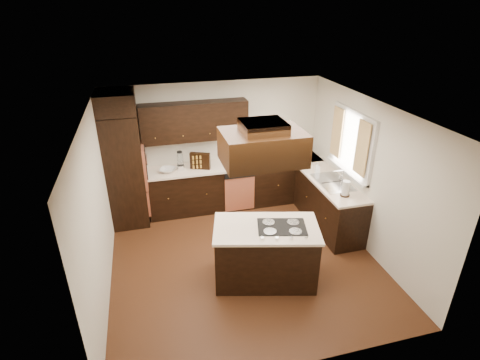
# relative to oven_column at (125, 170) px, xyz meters

# --- Properties ---
(floor) EXTENTS (4.20, 4.20, 0.02)m
(floor) POSITION_rel_oven_column_xyz_m (1.78, -1.71, -1.07)
(floor) COLOR #5A3118
(floor) RESTS_ON ground
(ceiling) EXTENTS (4.20, 4.20, 0.02)m
(ceiling) POSITION_rel_oven_column_xyz_m (1.78, -1.71, 1.45)
(ceiling) COLOR silver
(ceiling) RESTS_ON ground
(wall_back) EXTENTS (4.20, 0.02, 2.50)m
(wall_back) POSITION_rel_oven_column_xyz_m (1.78, 0.40, 0.19)
(wall_back) COLOR beige
(wall_back) RESTS_ON ground
(wall_front) EXTENTS (4.20, 0.02, 2.50)m
(wall_front) POSITION_rel_oven_column_xyz_m (1.78, -3.81, 0.19)
(wall_front) COLOR beige
(wall_front) RESTS_ON ground
(wall_left) EXTENTS (0.02, 4.20, 2.50)m
(wall_left) POSITION_rel_oven_column_xyz_m (-0.33, -1.71, 0.19)
(wall_left) COLOR beige
(wall_left) RESTS_ON ground
(wall_right) EXTENTS (0.02, 4.20, 2.50)m
(wall_right) POSITION_rel_oven_column_xyz_m (3.88, -1.71, 0.19)
(wall_right) COLOR beige
(wall_right) RESTS_ON ground
(oven_column) EXTENTS (0.65, 0.75, 2.12)m
(oven_column) POSITION_rel_oven_column_xyz_m (0.00, 0.00, 0.00)
(oven_column) COLOR black
(oven_column) RESTS_ON floor
(wall_oven_face) EXTENTS (0.05, 0.62, 0.78)m
(wall_oven_face) POSITION_rel_oven_column_xyz_m (0.35, 0.00, 0.06)
(wall_oven_face) COLOR #B75E3F
(wall_oven_face) RESTS_ON oven_column
(base_cabinets_back) EXTENTS (2.93, 0.60, 0.88)m
(base_cabinets_back) POSITION_rel_oven_column_xyz_m (1.81, 0.09, -0.62)
(base_cabinets_back) COLOR black
(base_cabinets_back) RESTS_ON floor
(base_cabinets_right) EXTENTS (0.60, 2.40, 0.88)m
(base_cabinets_right) POSITION_rel_oven_column_xyz_m (3.58, -0.80, -0.62)
(base_cabinets_right) COLOR black
(base_cabinets_right) RESTS_ON floor
(countertop_back) EXTENTS (2.93, 0.63, 0.04)m
(countertop_back) POSITION_rel_oven_column_xyz_m (1.81, 0.08, -0.16)
(countertop_back) COLOR #F2DEC5
(countertop_back) RESTS_ON base_cabinets_back
(countertop_right) EXTENTS (0.63, 2.40, 0.04)m
(countertop_right) POSITION_rel_oven_column_xyz_m (3.56, -0.80, -0.16)
(countertop_right) COLOR #F2DEC5
(countertop_right) RESTS_ON base_cabinets_right
(upper_cabinets) EXTENTS (2.00, 0.34, 0.72)m
(upper_cabinets) POSITION_rel_oven_column_xyz_m (1.34, 0.23, 0.75)
(upper_cabinets) COLOR black
(upper_cabinets) RESTS_ON wall_back
(dishwasher_front) EXTENTS (0.60, 0.05, 0.72)m
(dishwasher_front) POSITION_rel_oven_column_xyz_m (2.10, -0.20, -0.66)
(dishwasher_front) COLOR #B75E3F
(dishwasher_front) RESTS_ON floor
(window_frame) EXTENTS (0.06, 1.32, 1.12)m
(window_frame) POSITION_rel_oven_column_xyz_m (3.85, -1.16, 0.59)
(window_frame) COLOR silver
(window_frame) RESTS_ON wall_right
(window_pane) EXTENTS (0.00, 1.20, 1.00)m
(window_pane) POSITION_rel_oven_column_xyz_m (3.87, -1.16, 0.59)
(window_pane) COLOR white
(window_pane) RESTS_ON wall_right
(curtain_left) EXTENTS (0.02, 0.34, 0.90)m
(curtain_left) POSITION_rel_oven_column_xyz_m (3.79, -1.57, 0.64)
(curtain_left) COLOR beige
(curtain_left) RESTS_ON wall_right
(curtain_right) EXTENTS (0.02, 0.34, 0.90)m
(curtain_right) POSITION_rel_oven_column_xyz_m (3.79, -0.74, 0.64)
(curtain_right) COLOR beige
(curtain_right) RESTS_ON wall_right
(sink_rim) EXTENTS (0.52, 0.84, 0.01)m
(sink_rim) POSITION_rel_oven_column_xyz_m (3.58, -1.16, -0.14)
(sink_rim) COLOR silver
(sink_rim) RESTS_ON countertop_right
(island) EXTENTS (1.61, 1.13, 0.88)m
(island) POSITION_rel_oven_column_xyz_m (1.97, -2.25, -0.62)
(island) COLOR black
(island) RESTS_ON floor
(island_top) EXTENTS (1.68, 1.20, 0.04)m
(island_top) POSITION_rel_oven_column_xyz_m (1.97, -2.25, -0.16)
(island_top) COLOR #F2DEC5
(island_top) RESTS_ON island
(cooktop) EXTENTS (0.78, 0.62, 0.01)m
(cooktop) POSITION_rel_oven_column_xyz_m (2.18, -2.30, -0.13)
(cooktop) COLOR black
(cooktop) RESTS_ON island_top
(range_hood) EXTENTS (1.05, 0.72, 0.42)m
(range_hood) POSITION_rel_oven_column_xyz_m (1.88, -2.25, 1.10)
(range_hood) COLOR black
(range_hood) RESTS_ON ceiling
(hood_duct) EXTENTS (0.55, 0.50, 0.13)m
(hood_duct) POSITION_rel_oven_column_xyz_m (1.88, -2.25, 1.38)
(hood_duct) COLOR black
(hood_duct) RESTS_ON ceiling
(blender_base) EXTENTS (0.15, 0.15, 0.10)m
(blender_base) POSITION_rel_oven_column_xyz_m (1.01, 0.06, -0.09)
(blender_base) COLOR silver
(blender_base) RESTS_ON countertop_back
(blender_pitcher) EXTENTS (0.13, 0.13, 0.26)m
(blender_pitcher) POSITION_rel_oven_column_xyz_m (1.01, 0.06, 0.09)
(blender_pitcher) COLOR silver
(blender_pitcher) RESTS_ON blender_base
(spice_rack) EXTENTS (0.39, 0.24, 0.32)m
(spice_rack) POSITION_rel_oven_column_xyz_m (1.39, 0.04, 0.02)
(spice_rack) COLOR black
(spice_rack) RESTS_ON countertop_back
(mixing_bowl) EXTENTS (0.38, 0.38, 0.07)m
(mixing_bowl) POSITION_rel_oven_column_xyz_m (0.76, 0.04, -0.10)
(mixing_bowl) COLOR silver
(mixing_bowl) RESTS_ON countertop_back
(soap_bottle) EXTENTS (0.10, 0.10, 0.19)m
(soap_bottle) POSITION_rel_oven_column_xyz_m (3.49, -0.69, -0.04)
(soap_bottle) COLOR silver
(soap_bottle) RESTS_ON countertop_right
(paper_towel) EXTENTS (0.16, 0.16, 0.27)m
(paper_towel) POSITION_rel_oven_column_xyz_m (3.53, -1.67, -0.01)
(paper_towel) COLOR silver
(paper_towel) RESTS_ON countertop_right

